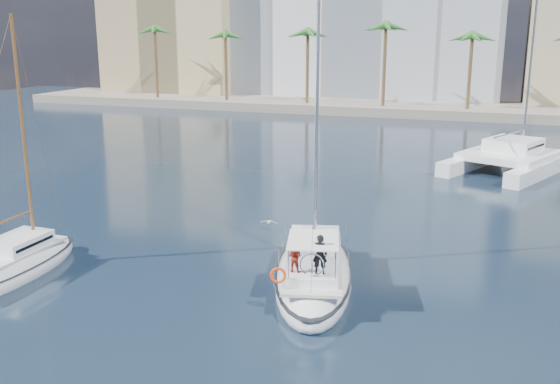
% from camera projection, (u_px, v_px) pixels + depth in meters
% --- Properties ---
extents(ground, '(160.00, 160.00, 0.00)m').
position_uv_depth(ground, '(278.00, 268.00, 28.93)').
color(ground, black).
rests_on(ground, ground).
extents(quay, '(120.00, 14.00, 1.20)m').
position_uv_depth(quay, '(429.00, 109.00, 84.50)').
color(quay, gray).
rests_on(quay, ground).
extents(building_modern, '(42.00, 16.00, 28.00)m').
position_uv_depth(building_modern, '(363.00, 10.00, 96.00)').
color(building_modern, white).
rests_on(building_modern, ground).
extents(building_tan_left, '(22.00, 14.00, 22.00)m').
position_uv_depth(building_tan_left, '(179.00, 30.00, 102.75)').
color(building_tan_left, tan).
rests_on(building_tan_left, ground).
extents(palm_left, '(3.60, 3.60, 12.30)m').
position_uv_depth(palm_left, '(188.00, 35.00, 89.39)').
color(palm_left, brown).
rests_on(palm_left, ground).
extents(palm_centre, '(3.60, 3.60, 12.30)m').
position_uv_depth(palm_centre, '(430.00, 35.00, 78.44)').
color(palm_centre, brown).
rests_on(palm_centre, ground).
extents(main_sloop, '(5.90, 10.96, 15.52)m').
position_uv_depth(main_sloop, '(314.00, 272.00, 27.16)').
color(main_sloop, white).
rests_on(main_sloop, ground).
extents(small_sloop, '(2.67, 8.44, 12.11)m').
position_uv_depth(small_sloop, '(9.00, 268.00, 27.84)').
color(small_sloop, white).
rests_on(small_sloop, ground).
extents(catamaran, '(11.02, 14.45, 18.77)m').
position_uv_depth(catamaran, '(512.00, 155.00, 49.42)').
color(catamaran, white).
rests_on(catamaran, ground).
extents(seagull, '(0.99, 0.43, 0.18)m').
position_uv_depth(seagull, '(269.00, 222.00, 34.37)').
color(seagull, silver).
rests_on(seagull, ground).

